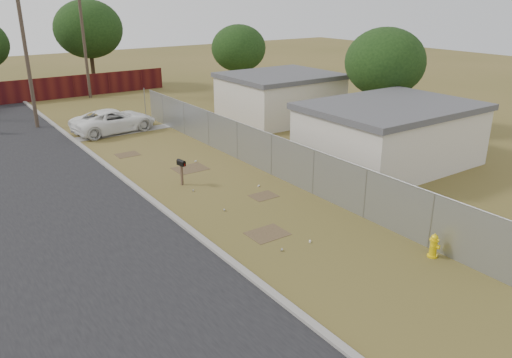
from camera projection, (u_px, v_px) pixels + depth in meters
ground at (216, 188)px, 22.34m from camera, size 120.00×120.00×0.00m
street at (17, 168)px, 24.89m from camera, size 15.10×60.00×0.12m
chainlink_fence at (259, 153)px, 24.52m from camera, size 0.10×27.06×2.02m
utility_poles at (17, 47)px, 34.61m from camera, size 12.60×8.24×9.00m
houses at (330, 113)px, 29.41m from camera, size 9.30×17.24×3.10m
horizon_trees at (71, 42)px, 39.27m from camera, size 33.32×31.94×7.78m
fire_hydrant at (434, 246)px, 16.36m from camera, size 0.43×0.43×0.85m
mailbox at (181, 165)px, 22.38m from camera, size 0.25×0.53×1.20m
pickup_truck at (114, 121)px, 31.17m from camera, size 5.44×2.95×1.45m
scattered_litter at (239, 202)px, 20.74m from camera, size 2.96×10.30×0.07m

